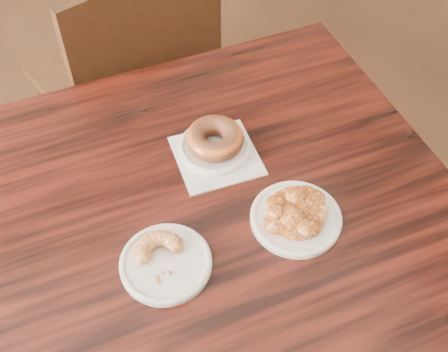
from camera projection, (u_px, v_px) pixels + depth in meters
name	position (u px, v px, depth m)	size (l,w,h in m)	color
cafe_table	(221.00, 306.00, 1.37)	(0.96, 0.96, 0.75)	black
chair_far	(120.00, 74.00, 1.80)	(0.51, 0.51, 0.90)	black
napkin	(217.00, 156.00, 1.18)	(0.17, 0.17, 0.00)	silver
plate_donut	(215.00, 147.00, 1.18)	(0.15, 0.15, 0.01)	white
plate_cruller	(166.00, 264.00, 1.01)	(0.17, 0.17, 0.01)	silver
plate_fritter	(296.00, 218.00, 1.07)	(0.17, 0.17, 0.01)	white
glazed_donut	(215.00, 138.00, 1.16)	(0.12, 0.12, 0.04)	#994716
apple_fritter	(297.00, 211.00, 1.05)	(0.15, 0.15, 0.04)	#4F2108
cruller_fragment	(165.00, 258.00, 0.99)	(0.10, 0.10, 0.03)	brown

